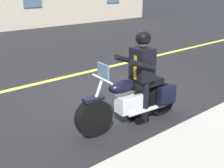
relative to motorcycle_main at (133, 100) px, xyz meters
The scene contains 4 objects.
ground_plane 1.34m from the motorcycle_main, 107.92° to the right, with size 80.00×80.00×0.00m, color black.
lane_center_stripe 3.25m from the motorcycle_main, 96.92° to the right, with size 60.00×0.16×0.01m, color #E5DB4C.
motorcycle_main is the anchor object (origin of this frame).
rider_main 0.61m from the motorcycle_main, behind, with size 0.66×0.59×1.74m.
Camera 1 is at (3.84, 4.68, 2.52)m, focal length 45.60 mm.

